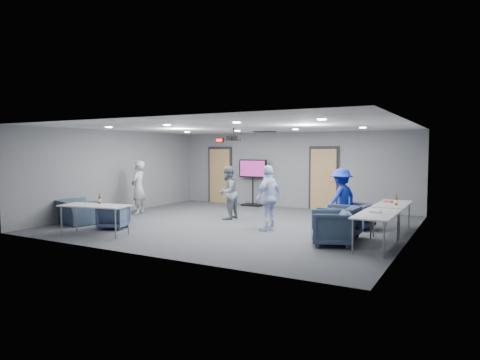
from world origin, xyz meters
The scene contains 29 objects.
floor centered at (0.00, 0.00, 0.00)m, with size 9.00×9.00×0.00m, color #34363B.
ceiling centered at (0.00, 0.00, 2.70)m, with size 9.00×9.00×0.00m, color silver.
wall_back centered at (0.00, 4.00, 1.35)m, with size 9.00×0.02×2.70m, color slate.
wall_front centered at (0.00, -4.00, 1.35)m, with size 9.00×0.02×2.70m, color slate.
wall_left centered at (-4.50, 0.00, 1.35)m, with size 0.02×8.00×2.70m, color slate.
wall_right centered at (4.50, 0.00, 1.35)m, with size 0.02×8.00×2.70m, color slate.
door_left centered at (-3.00, 3.95, 1.07)m, with size 1.06×0.17×2.24m.
door_right centered at (1.20, 3.95, 1.07)m, with size 1.06×0.17×2.24m.
exit_sign centered at (-3.00, 3.93, 2.45)m, with size 0.32×0.08×0.16m.
hvac_diffuser centered at (-0.50, 2.80, 2.69)m, with size 0.60×0.60×0.03m, color black.
downlights centered at (0.00, 0.00, 2.68)m, with size 6.18×3.78×0.02m.
person_a centered at (-3.70, 0.09, 0.86)m, with size 0.63×0.41×1.72m, color #999B99.
person_b centered at (-0.67, 0.60, 0.80)m, with size 0.77×0.60×1.59m, color slate.
person_c centered at (1.17, -0.44, 0.84)m, with size 0.99×0.41×1.68m, color #C6D4FF.
person_d centered at (2.70, 0.82, 0.79)m, with size 1.02×0.59×1.58m, color #192CA5.
chair_right_a centered at (3.10, 0.92, 0.34)m, with size 0.72×0.74×0.67m, color #3A4964.
chair_right_b centered at (3.03, -0.52, 0.39)m, with size 0.82×0.85×0.77m, color #34435A.
chair_right_c centered at (3.08, -1.34, 0.38)m, with size 0.80×0.83×0.75m, color #3A4C64.
chair_front_a centered at (-2.51, -2.17, 0.31)m, with size 0.67×0.69×0.63m, color #3E4B6B.
chair_front_b centered at (-3.90, -2.16, 0.34)m, with size 1.04×0.91×0.68m, color #37485F.
table_right_a centered at (4.00, 0.82, 0.68)m, with size 0.74×1.77×0.73m.
table_right_b centered at (4.00, -1.08, 0.69)m, with size 0.76×1.81×0.73m.
table_front_left centered at (-2.29, -3.00, 0.68)m, with size 1.79×1.01×0.73m.
bottle_front centered at (-2.36, -2.78, 0.83)m, with size 0.07×0.07×0.27m.
bottle_right centered at (4.13, 0.51, 0.83)m, with size 0.07×0.07×0.28m.
snack_box centered at (3.86, 1.00, 0.75)m, with size 0.20×0.14×0.05m, color #CE3E33.
wrapper centered at (3.96, -1.05, 0.75)m, with size 0.22×0.15×0.05m, color silver.
tv_stand centered at (-1.44, 3.75, 0.97)m, with size 1.12×0.53×1.72m.
projector centered at (-0.20, 0.15, 2.40)m, with size 0.39×0.36×0.36m.
Camera 1 is at (5.80, -10.31, 2.06)m, focal length 32.00 mm.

